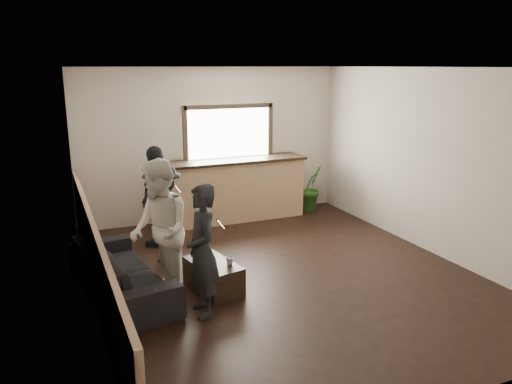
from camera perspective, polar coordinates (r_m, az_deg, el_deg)
name	(u,v)px	position (r m, az deg, el deg)	size (l,w,h in m)	color
ground	(283,274)	(7.05, 3.09, -9.35)	(5.00, 6.00, 0.01)	black
room_shell	(232,176)	(6.31, -2.74, 1.87)	(5.01, 6.01, 2.80)	silver
bar_counter	(234,186)	(9.31, -2.53, 0.72)	(2.70, 0.68, 2.13)	tan
sofa	(121,271)	(6.58, -15.17, -8.70)	(2.14, 0.84, 0.62)	black
coffee_table	(213,276)	(6.55, -4.90, -9.53)	(0.46, 0.83, 0.37)	black
cup_a	(204,256)	(6.57, -6.01, -7.31)	(0.11, 0.11, 0.09)	silver
cup_b	(230,261)	(6.39, -3.03, -7.84)	(0.11, 0.11, 0.10)	silver
potted_plant	(311,188)	(9.99, 6.30, 0.48)	(0.50, 0.40, 0.91)	#2D6623
person_a	(202,251)	(5.74, -6.17, -6.72)	(0.46, 0.58, 1.55)	black
person_b	(160,231)	(6.17, -10.96, -4.38)	(0.70, 0.88, 1.75)	silver
person_c	(163,214)	(7.30, -10.55, -2.44)	(0.60, 1.00, 1.51)	black
person_d	(158,196)	(8.07, -11.18, -0.45)	(0.89, 0.99, 1.62)	black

